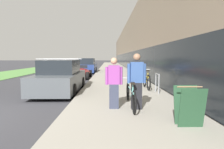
% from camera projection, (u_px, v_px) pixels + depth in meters
% --- Properties ---
extents(sidewalk_slab, '(3.90, 70.00, 0.16)m').
position_uv_depth(sidewalk_slab, '(113.00, 70.00, 26.14)').
color(sidewalk_slab, gray).
rests_on(sidewalk_slab, ground).
extents(storefront_facade, '(10.01, 70.00, 6.77)m').
position_uv_depth(storefront_facade, '(153.00, 47.00, 33.94)').
color(storefront_facade, gray).
rests_on(storefront_facade, ground).
extents(lawn_strip, '(4.71, 70.00, 0.03)m').
position_uv_depth(lawn_strip, '(41.00, 69.00, 29.95)').
color(lawn_strip, '#5B9347').
rests_on(lawn_strip, ground).
extents(tandem_bicycle, '(0.52, 2.43, 0.83)m').
position_uv_depth(tandem_bicycle, '(131.00, 95.00, 6.26)').
color(tandem_bicycle, black).
rests_on(tandem_bicycle, sidewalk_slab).
extents(person_rider, '(0.56, 0.22, 1.65)m').
position_uv_depth(person_rider, '(137.00, 81.00, 5.91)').
color(person_rider, black).
rests_on(person_rider, sidewalk_slab).
extents(person_bystander, '(0.52, 0.20, 1.53)m').
position_uv_depth(person_bystander, '(114.00, 83.00, 5.99)').
color(person_bystander, '#33384C').
rests_on(person_bystander, sidewalk_slab).
extents(bike_rack_hoop, '(0.05, 0.60, 0.84)m').
position_uv_depth(bike_rack_hoop, '(157.00, 81.00, 8.63)').
color(bike_rack_hoop, gray).
rests_on(bike_rack_hoop, sidewalk_slab).
extents(cruiser_bike_nearest, '(0.52, 1.82, 0.94)m').
position_uv_depth(cruiser_bike_nearest, '(147.00, 81.00, 9.81)').
color(cruiser_bike_nearest, black).
rests_on(cruiser_bike_nearest, sidewalk_slab).
extents(sandwich_board_sign, '(0.56, 0.56, 0.90)m').
position_uv_depth(sandwich_board_sign, '(189.00, 106.00, 4.47)').
color(sandwich_board_sign, '#23472D').
rests_on(sandwich_board_sign, sidewalk_slab).
extents(parked_sedan_curbside, '(1.94, 4.68, 1.64)m').
position_uv_depth(parked_sedan_curbside, '(61.00, 78.00, 9.70)').
color(parked_sedan_curbside, '#4C5156').
rests_on(parked_sedan_curbside, ground).
extents(vintage_roadster_curbside, '(1.71, 4.27, 1.05)m').
position_uv_depth(vintage_roadster_curbside, '(80.00, 73.00, 16.16)').
color(vintage_roadster_curbside, maroon).
rests_on(vintage_roadster_curbside, ground).
extents(parked_sedan_far, '(1.95, 4.42, 1.61)m').
position_uv_depth(parked_sedan_far, '(87.00, 66.00, 21.83)').
color(parked_sedan_far, navy).
rests_on(parked_sedan_far, ground).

